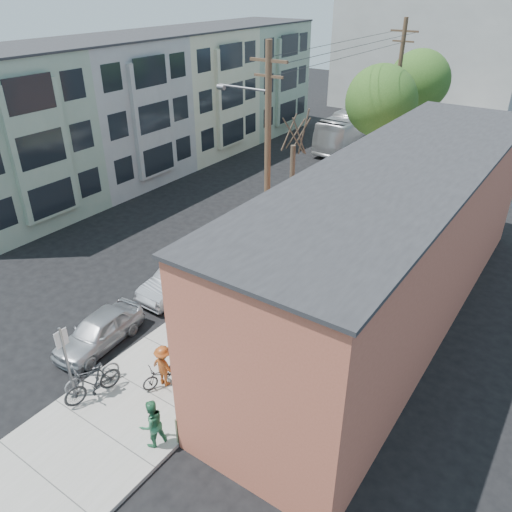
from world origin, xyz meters
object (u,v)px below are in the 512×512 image
Objects in this scene: patio_chair_a at (216,379)px; parked_bike_a at (92,382)px; utility_pole_near at (266,155)px; car_1 at (179,278)px; car_3 at (307,195)px; patio_chair_b at (204,394)px; patron_grey at (239,331)px; tree_leafy_far at (419,81)px; sign_post at (66,356)px; parking_meter_near at (168,307)px; car_4 at (351,168)px; parking_meter_far at (289,225)px; patron_green at (152,424)px; tree_bare at (291,199)px; car_2 at (249,232)px; car_0 at (99,331)px; tree_leafy_mid at (381,101)px; parked_bike_b at (92,375)px; bus at (358,127)px; cyclist at (164,366)px.

parked_bike_a is at bearing -157.58° from patio_chair_a.
car_1 is at bearing -109.60° from utility_pole_near.
patio_chair_b is at bearing -68.47° from car_3.
patio_chair_b is 0.58× the size of patron_grey.
tree_leafy_far is 1.90× the size of car_1.
utility_pole_near reaches higher than sign_post.
sign_post is at bearing -88.77° from parking_meter_near.
car_4 is (-1.59, 13.06, -4.66)m from utility_pole_near.
parking_meter_far is 0.77× the size of patron_green.
parked_bike_a is (0.10, -12.57, -2.09)m from tree_bare.
car_2 is at bearing -94.22° from car_4.
parking_meter_far reaches higher than patio_chair_b.
tree_leafy_far is 28.42m from car_0.
tree_leafy_mid is at bearing 71.72° from car_3.
patron_green is 0.30× the size of car_2.
car_1 is at bearing 123.02° from parked_bike_b.
patron_green is (3.09, -12.83, -1.87)m from tree_bare.
parking_meter_far is 7.00m from car_1.
tree_bare is at bearing -74.55° from bus.
patron_grey reaches higher than parking_meter_near.
parked_bike_a is at bearing 34.00° from sign_post.
car_2 is (-5.22, 9.28, 0.21)m from patio_chair_a.
parking_meter_near is at bearing -50.29° from cyclist.
patron_grey is (2.56, -7.85, -1.92)m from tree_bare.
utility_pole_near is 11.03m from patio_chair_b.
cyclist reaches higher than parking_meter_near.
parking_meter_far is (0.00, 9.05, 0.00)m from parking_meter_near.
tree_bare is at bearing 86.20° from parking_meter_near.
cyclist is 0.79× the size of parked_bike_a.
car_4 is (-2.00, 1.04, -4.95)m from tree_leafy_mid.
patio_chair_a is 2.82m from patron_green.
patron_grey is 0.40× the size of car_0.
utility_pole_near is at bearing 88.80° from parking_meter_near.
patron_grey is 5.27m from parked_bike_b.
cyclist is (2.08, 2.14, -0.90)m from sign_post.
utility_pole_near reaches higher than cyclist.
tree_leafy_far is at bearing 166.61° from patron_grey.
patron_green reaches higher than patio_chair_b.
car_2 is 6.09m from car_3.
parked_bike_a is at bearing -79.15° from patron_green.
bus is (-4.62, 20.66, -3.90)m from utility_pole_near.
parked_bike_b is (-3.62, -1.47, 0.06)m from patio_chair_b.
car_3 is (-2.00, 5.33, -2.04)m from tree_bare.
car_4 is at bearing 99.91° from tree_bare.
tree_leafy_mid reaches higher than tree_bare.
parked_bike_a is at bearing -89.54° from tree_bare.
parking_meter_near is 2.66m from car_1.
car_4 is at bearing 80.92° from patio_chair_b.
patio_chair_a is 22.11m from car_4.
car_0 is at bearing -86.13° from car_2.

